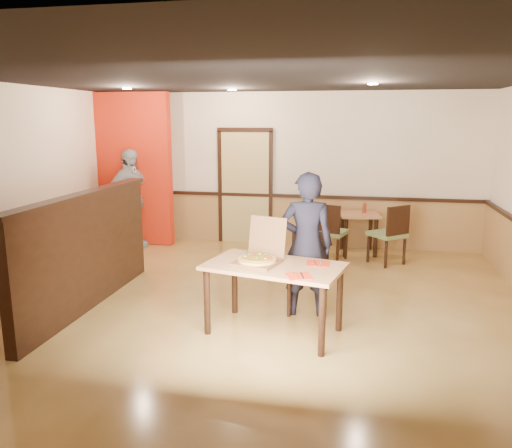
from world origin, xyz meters
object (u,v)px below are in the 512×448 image
at_px(condiment, 364,208).
at_px(side_table, 359,223).
at_px(side_chair_left, 329,230).
at_px(side_chair_right, 390,232).
at_px(main_table, 274,274).
at_px(passerby, 130,199).
at_px(diner, 306,245).
at_px(diner_chair, 309,268).
at_px(pizza_box, 259,257).

bearing_deg(condiment, side_table, -146.40).
height_order(side_chair_left, condiment, side_chair_left).
distance_m(side_table, condiment, 0.27).
xyz_separation_m(side_chair_right, condiment, (-0.42, 0.66, 0.26)).
bearing_deg(side_chair_right, main_table, 22.94).
bearing_deg(condiment, passerby, -173.87).
bearing_deg(side_chair_left, diner, 104.96).
bearing_deg(diner_chair, passerby, 145.83).
xyz_separation_m(diner, pizza_box, (-0.46, -0.56, -0.03)).
bearing_deg(side_chair_left, pizza_box, 96.74).
xyz_separation_m(side_chair_left, diner, (-0.15, -2.36, 0.33)).
bearing_deg(diner, diner_chair, -103.41).
distance_m(side_chair_right, side_table, 0.78).
distance_m(main_table, side_chair_left, 2.99).
distance_m(main_table, passerby, 4.49).
xyz_separation_m(main_table, side_chair_left, (0.44, 2.95, -0.14)).
xyz_separation_m(side_chair_left, side_table, (0.47, 0.62, 0.01)).
bearing_deg(diner_chair, side_table, 78.94).
height_order(side_chair_right, side_table, side_chair_right).
height_order(side_chair_right, passerby, passerby).
xyz_separation_m(diner_chair, side_chair_right, (1.10, 2.22, 0.01)).
height_order(side_chair_left, passerby, passerby).
bearing_deg(main_table, side_chair_right, 77.36).
height_order(diner_chair, passerby, passerby).
xyz_separation_m(pizza_box, condiment, (1.17, 3.59, -0.04)).
bearing_deg(pizza_box, side_chair_left, 93.38).
relative_size(main_table, condiment, 9.77).
distance_m(pizza_box, condiment, 3.78).
relative_size(main_table, side_chair_right, 1.62).
bearing_deg(condiment, pizza_box, -108.04).
height_order(main_table, diner, diner).
bearing_deg(condiment, diner, -103.12).
xyz_separation_m(side_chair_right, side_table, (-0.50, 0.60, 0.00)).
relative_size(diner, pizza_box, 2.79).
xyz_separation_m(side_table, pizza_box, (-1.09, -3.54, 0.30)).
bearing_deg(diner, pizza_box, 44.10).
height_order(diner, pizza_box, diner).
distance_m(main_table, side_chair_right, 3.29).
height_order(side_table, passerby, passerby).
bearing_deg(passerby, diner_chair, -101.49).
bearing_deg(diner, side_table, -108.03).
relative_size(diner_chair, condiment, 5.91).
relative_size(diner_chair, passerby, 0.54).
bearing_deg(side_chair_right, diner_chair, 21.97).
distance_m(side_table, passerby, 4.10).
bearing_deg(pizza_box, condiment, 87.21).
distance_m(diner_chair, diner, 0.37).
height_order(side_chair_left, side_table, side_chair_left).
relative_size(main_table, diner_chair, 1.65).
height_order(pizza_box, condiment, pizza_box).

